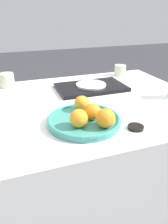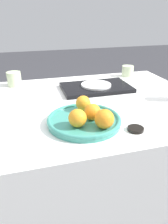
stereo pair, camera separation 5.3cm
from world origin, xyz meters
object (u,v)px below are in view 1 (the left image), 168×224
(soy_dish, at_px, (136,127))
(orange_2, at_px, (79,118))
(orange_0, at_px, (82,103))
(orange_1, at_px, (92,112))
(orange_3, at_px, (105,118))
(serving_tray, at_px, (91,87))
(fruit_platter, at_px, (84,120))
(cup_1, at_px, (7,80))
(cup_2, at_px, (120,70))
(side_plate, at_px, (91,85))

(soy_dish, bearing_deg, orange_2, 165.18)
(orange_0, xyz_separation_m, orange_1, (0.01, -0.09, 0.00))
(orange_3, relative_size, soy_dish, 1.17)
(orange_2, relative_size, soy_dish, 1.11)
(orange_1, bearing_deg, serving_tray, 69.30)
(fruit_platter, xyz_separation_m, cup_1, (-0.26, 0.56, 0.03))
(orange_2, xyz_separation_m, orange_3, (0.09, -0.04, 0.00))
(orange_3, bearing_deg, fruit_platter, 121.28)
(cup_1, relative_size, soy_dish, 1.35)
(serving_tray, relative_size, cup_2, 5.01)
(fruit_platter, distance_m, serving_tray, 0.41)
(serving_tray, distance_m, cup_1, 0.47)
(orange_1, bearing_deg, soy_dish, -33.80)
(cup_1, distance_m, cup_2, 0.72)
(orange_1, height_order, orange_3, orange_3)
(serving_tray, bearing_deg, orange_3, -105.15)
(orange_2, bearing_deg, cup_1, 110.35)
(serving_tray, height_order, cup_1, cup_1)
(orange_2, height_order, orange_3, orange_3)
(side_plate, bearing_deg, orange_3, -105.15)
(cup_2, height_order, soy_dish, cup_2)
(cup_2, xyz_separation_m, soy_dish, (-0.29, -0.66, -0.03))
(orange_2, height_order, cup_2, orange_2)
(cup_2, bearing_deg, orange_3, -122.18)
(orange_2, distance_m, side_plate, 0.47)
(cup_1, bearing_deg, orange_3, -63.96)
(cup_2, bearing_deg, side_plate, -145.91)
(orange_1, height_order, side_plate, orange_1)
(orange_3, height_order, serving_tray, orange_3)
(orange_2, relative_size, cup_2, 0.89)
(fruit_platter, xyz_separation_m, orange_2, (-0.04, -0.05, 0.04))
(fruit_platter, height_order, orange_1, orange_1)
(orange_3, distance_m, cup_2, 0.76)
(orange_3, relative_size, serving_tray, 0.19)
(fruit_platter, xyz_separation_m, soy_dish, (0.17, -0.10, -0.01))
(fruit_platter, relative_size, orange_3, 4.11)
(orange_1, bearing_deg, orange_2, -150.73)
(fruit_platter, bearing_deg, serving_tray, 64.82)
(cup_1, bearing_deg, soy_dish, -56.88)
(orange_0, bearing_deg, soy_dish, -51.52)
(orange_0, distance_m, orange_3, 0.17)
(orange_2, xyz_separation_m, cup_2, (0.49, 0.61, -0.02))
(orange_0, bearing_deg, cup_1, 120.80)
(orange_1, height_order, orange_2, orange_2)
(serving_tray, height_order, soy_dish, serving_tray)
(fruit_platter, bearing_deg, orange_0, 76.75)
(orange_0, xyz_separation_m, cup_1, (-0.28, 0.47, -0.01))
(fruit_platter, bearing_deg, soy_dish, -31.43)
(fruit_platter, height_order, orange_0, orange_0)
(cup_1, bearing_deg, orange_0, -59.20)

